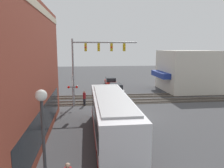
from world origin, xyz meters
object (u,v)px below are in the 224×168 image
parked_car_red (110,82)px  pedestrian_at_crossing (84,98)px  streetlamp (44,143)px  city_bus (111,115)px  parked_car_white (116,89)px  crossing_signal (73,87)px

parked_car_red → pedestrian_at_crossing: pedestrian_at_crossing is taller
streetlamp → parked_car_red: 31.18m
city_bus → parked_car_white: city_bus is taller
crossing_signal → pedestrian_at_crossing: crossing_signal is taller
crossing_signal → city_bus: bearing=-160.4°
city_bus → crossing_signal: (9.29, 3.30, 0.50)m
city_bus → pedestrian_at_crossing: city_bus is taller
streetlamp → pedestrian_at_crossing: 17.18m
streetlamp → parked_car_white: bearing=-14.5°
city_bus → streetlamp: (-7.19, 3.46, 1.28)m
parked_car_white → streetlamp: bearing=165.5°
streetlamp → crossing_signal: bearing=-0.5°
city_bus → parked_car_red: size_ratio=2.57×
streetlamp → parked_car_red: streetlamp is taller
crossing_signal → parked_car_red: crossing_signal is taller
city_bus → parked_car_red: city_bus is taller
parked_car_white → pedestrian_at_crossing: bearing=144.4°
city_bus → parked_car_white: bearing=-9.1°
city_bus → crossing_signal: size_ratio=3.03×
parked_car_red → pedestrian_at_crossing: 14.28m
city_bus → pedestrian_at_crossing: (9.79, 2.03, -0.91)m
streetlamp → pedestrian_at_crossing: (16.98, -1.43, -2.20)m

